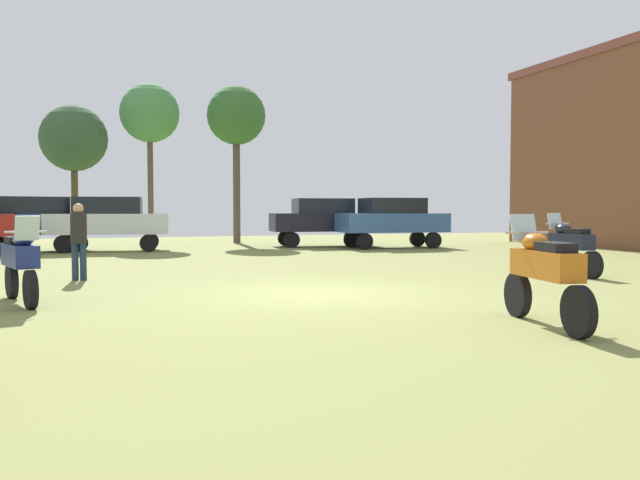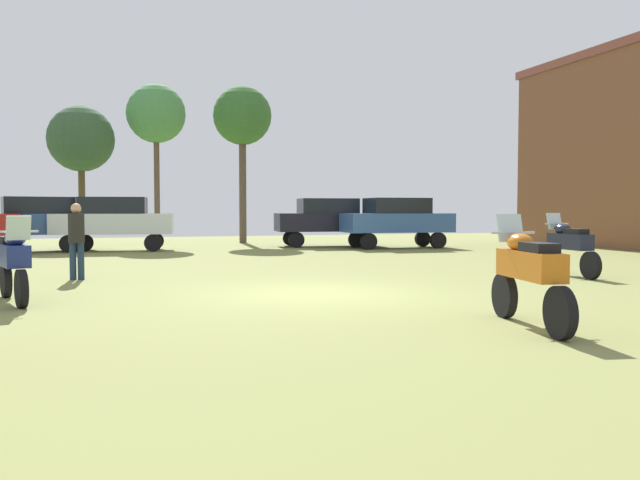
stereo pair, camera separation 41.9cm
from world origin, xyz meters
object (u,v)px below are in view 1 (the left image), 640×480
motorcycle_8 (545,271)px  motorcycle_1 (20,261)px  person_1 (79,236)px  motorcycle_5 (570,245)px  tree_5 (74,139)px  car_4 (32,220)px  tree_4 (150,114)px  car_2 (108,220)px  tree_3 (236,117)px  car_6 (323,218)px  car_5 (392,219)px

motorcycle_8 → motorcycle_1: bearing=156.3°
person_1 → motorcycle_5: bearing=-2.3°
tree_5 → car_4: bearing=-110.4°
motorcycle_1 → tree_4: (3.55, 17.58, 4.97)m
motorcycle_5 → motorcycle_8: size_ratio=0.98×
person_1 → motorcycle_8: bearing=-41.9°
motorcycle_8 → car_2: 18.79m
tree_3 → car_6: bearing=-53.7°
car_6 → tree_3: size_ratio=0.62×
person_1 → tree_3: tree_3 is taller
car_2 → car_5: (10.79, -1.64, 0.00)m
car_5 → car_6: 3.02m
car_4 → motorcycle_8: bearing=-169.2°
car_6 → tree_5: size_ratio=0.75×
car_5 → tree_4: (-8.92, 5.65, 4.51)m
person_1 → tree_4: 15.19m
car_6 → tree_4: bearing=67.6°
car_2 → car_4: size_ratio=0.98×
motorcycle_8 → tree_4: (-3.14, 22.11, 4.95)m
motorcycle_5 → car_4: 18.30m
motorcycle_5 → tree_3: 18.30m
motorcycle_1 → tree_3: 19.93m
car_4 → car_5: same height
car_5 → tree_5: size_ratio=0.74×
car_2 → tree_5: size_ratio=0.76×
motorcycle_8 → car_2: size_ratio=0.49×
tree_5 → motorcycle_1: bearing=-91.4°
car_4 → tree_3: 10.25m
motorcycle_1 → motorcycle_8: (6.69, -4.54, 0.02)m
motorcycle_5 → motorcycle_8: (-4.92, -5.25, 0.01)m
motorcycle_5 → car_6: 13.32m
car_5 → car_6: (-2.23, 2.03, 0.00)m
tree_4 → motorcycle_1: bearing=-101.4°
car_2 → tree_4: bearing=-17.8°
motorcycle_1 → motorcycle_8: motorcycle_8 is taller
car_4 → person_1: bearing=177.9°
motorcycle_5 → person_1: (-10.78, 2.68, 0.26)m
car_6 → car_5: bearing=-126.2°
tree_4 → car_5: bearing=-32.4°
car_2 → tree_5: 5.49m
car_2 → motorcycle_8: bearing=-157.4°
car_5 → person_1: car_5 is taller
car_2 → tree_3: (5.73, 4.23, 4.59)m
motorcycle_5 → motorcycle_8: bearing=-128.5°
car_2 → tree_3: 8.47m
car_4 → tree_3: tree_3 is taller
motorcycle_5 → tree_5: (-11.17, 17.03, 3.79)m
car_4 → tree_5: (1.38, 3.72, 3.34)m
motorcycle_5 → car_2: car_2 is taller
person_1 → tree_4: tree_4 is taller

